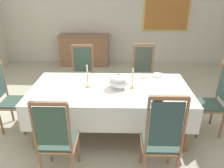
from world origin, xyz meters
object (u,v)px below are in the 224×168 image
candlestick_west (88,79)px  spoon_primary (185,102)px  candlestick_east (133,80)px  spoon_secondary (150,76)px  chair_north_b (143,74)px  bowl_near_left (178,102)px  dining_table (110,92)px  chair_head_east (214,100)px  chair_south_b (162,139)px  chair_head_west (9,97)px  bowl_near_right (144,76)px  bowl_far_right (158,102)px  chair_south_a (57,139)px  soup_tureen (119,81)px  chair_north_a (82,74)px  sideboard (84,50)px  bowl_far_left (158,75)px  framed_painting (168,3)px

candlestick_west → spoon_primary: bearing=-17.8°
candlestick_east → spoon_secondary: bearing=54.1°
chair_north_b → spoon_primary: bearing=105.7°
bowl_near_left → spoon_secondary: size_ratio=0.83×
candlestick_east → dining_table: bearing=-180.0°
bowl_near_left → spoon_primary: bearing=13.1°
chair_head_east → candlestick_east: chair_head_east is taller
chair_south_b → chair_head_west: size_ratio=1.08×
candlestick_west → bowl_near_right: size_ratio=2.40×
dining_table → bowl_far_right: bearing=-36.4°
dining_table → chair_south_a: size_ratio=2.13×
soup_tureen → chair_south_a: bearing=-125.6°
chair_north_a → sideboard: (-0.28, 2.22, -0.13)m
chair_north_b → bowl_far_left: size_ratio=5.93×
chair_north_a → chair_head_east: (2.20, -1.00, -0.00)m
spoon_primary → spoon_secondary: bearing=126.0°
soup_tureen → candlestick_west: 0.47m
candlestick_west → candlestick_east: bearing=0.0°
dining_table → bowl_far_right: bowl_far_right is taller
bowl_far_left → bowl_far_right: bearing=-99.6°
bowl_near_right → chair_south_a: bearing=-128.8°
chair_north_b → bowl_near_left: bearing=101.4°
dining_table → chair_south_a: 1.17m
bowl_near_right → chair_north_a: bearing=153.9°
chair_south_a → chair_north_a: 2.01m
framed_painting → chair_head_west: bearing=-131.7°
chair_south_b → framed_painting: framed_painting is taller
chair_north_b → chair_head_west: size_ratio=1.04×
bowl_far_right → sideboard: (-1.52, 3.70, -0.33)m
chair_head_east → bowl_far_left: (-0.80, 0.48, 0.21)m
dining_table → bowl_near_right: bearing=37.7°
dining_table → chair_south_b: bearing=-58.3°
spoon_secondary → framed_painting: size_ratio=0.11×
sideboard → framed_painting: framed_painting is taller
chair_south_a → soup_tureen: 1.27m
dining_table → bowl_far_right: 0.81m
candlestick_west → bowl_near_left: (1.26, -0.47, -0.13)m
dining_table → bowl_near_left: bowl_near_left is taller
bowl_near_right → bowl_far_left: bearing=11.0°
chair_north_b → bowl_far_right: 1.50m
chair_head_east → framed_painting: bearing=2.1°
soup_tureen → bowl_far_left: (0.68, 0.48, -0.09)m
chair_north_b → framed_painting: (0.86, 2.47, 1.15)m
chair_head_east → candlestick_west: chair_head_east is taller
candlestick_east → sideboard: 3.47m
spoon_primary → sideboard: bearing=132.1°
soup_tureen → candlestick_west: candlestick_west is taller
chair_north_b → chair_head_east: 1.41m
bowl_near_right → bowl_far_left: (0.25, 0.05, 0.00)m
bowl_near_left → sideboard: sideboard is taller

